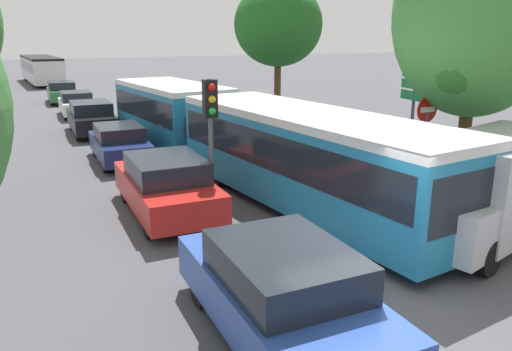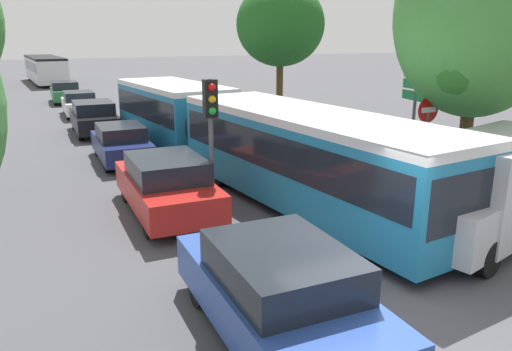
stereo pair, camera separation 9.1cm
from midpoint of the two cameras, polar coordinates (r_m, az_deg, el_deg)
The scene contains 15 objects.
ground_plane at distance 8.50m, azimuth 13.40°, elevation -15.92°, with size 200.00×200.00×0.00m, color #47474C.
articulated_bus at distance 15.95m, azimuth -2.30°, elevation 5.12°, with size 4.14×17.26×2.54m.
city_bus_rear at distance 51.97m, azimuth -23.38°, elevation 11.22°, with size 3.07×11.61×2.48m.
queued_car_blue at distance 7.52m, azimuth 2.61°, elevation -13.21°, with size 1.99×4.41×1.51m.
queued_car_red at distance 12.77m, azimuth -10.41°, elevation -1.09°, with size 1.97×4.39×1.50m.
queued_car_navy at distance 18.48m, azimuth -15.46°, elevation 3.56°, with size 1.77×3.93×1.35m.
queued_car_black at distance 24.27m, azimuth -18.38°, elevation 6.30°, with size 1.95×4.34×1.49m.
queued_car_white at distance 30.00m, azimuth -19.91°, elevation 7.72°, with size 1.80×4.01×1.37m.
queued_car_green at distance 36.40m, azimuth -21.36°, elevation 8.88°, with size 1.86×4.13×1.42m.
white_van at distance 12.12m, azimuth 25.41°, elevation -0.95°, with size 5.32×3.10×2.31m.
traffic_light at distance 12.09m, azimuth -5.42°, elevation 6.61°, with size 0.33×0.37×3.40m.
no_entry_sign at distance 14.41m, azimuth 18.59°, elevation 4.82°, with size 0.70×0.08×2.82m.
direction_sign_post at distance 16.11m, azimuth 17.44°, elevation 8.49°, with size 0.31×1.39×3.60m.
tree_right_near at distance 14.65m, azimuth 23.68°, elevation 16.02°, with size 4.35×4.35×7.63m.
tree_right_mid at distance 23.99m, azimuth 2.59°, elevation 16.62°, with size 4.07×4.07×6.80m.
Camera 1 is at (-4.87, -5.42, 4.41)m, focal length 35.00 mm.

